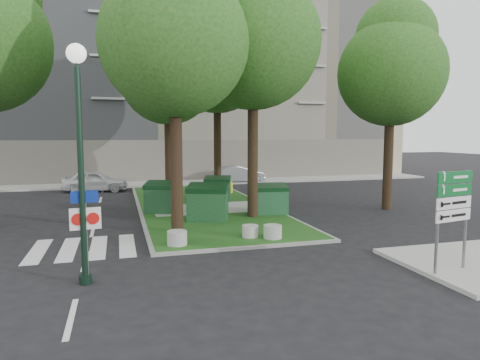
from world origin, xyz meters
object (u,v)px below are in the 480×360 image
object	(u,v)px
car_white	(95,181)
car_silver	(238,174)
tree_median_near_right	(255,28)
dumpster_a	(163,197)
dumpster_b	(208,203)
tree_median_near_left	(177,28)
bollard_mid	(250,231)
bollard_left	(177,238)
directional_sign	(453,205)
traffic_sign_pole	(85,220)
tree_median_mid	(169,67)
litter_bin	(230,187)
bollard_right	(273,232)
tree_street_right	(393,63)
dumpster_c	(218,189)
dumpster_d	(271,199)
tree_median_far	(218,53)
street_lamp	(80,136)

from	to	relation	value
car_white	car_silver	world-z (taller)	car_white
tree_median_near_right	dumpster_a	world-z (taller)	tree_median_near_right
dumpster_b	car_silver	xyz separation A→B (m)	(5.12, 13.56, -0.21)
tree_median_near_left	bollard_mid	world-z (taller)	tree_median_near_left
bollard_left	directional_sign	xyz separation A→B (m)	(6.46, -4.53, 1.50)
bollard_mid	traffic_sign_pole	distance (m)	6.03
dumpster_a	tree_median_mid	bearing A→B (deg)	93.79
tree_median_near_left	litter_bin	world-z (taller)	tree_median_near_left
bollard_right	litter_bin	size ratio (longest dim) A/B	0.94
tree_street_right	dumpster_c	distance (m)	10.67
dumpster_b	dumpster_d	size ratio (longest dim) A/B	1.25
tree_median_near_left	tree_street_right	size ratio (longest dim) A/B	1.05
tree_median_far	bollard_left	world-z (taller)	tree_median_far
directional_sign	dumpster_b	bearing A→B (deg)	108.76
tree_median_mid	dumpster_b	bearing A→B (deg)	-79.46
dumpster_a	dumpster_d	xyz separation A→B (m)	(4.61, -1.59, -0.04)
tree_street_right	dumpster_c	xyz separation A→B (m)	(-7.50, 4.32, -6.24)
dumpster_a	dumpster_b	size ratio (longest dim) A/B	0.93
tree_median_far	tree_street_right	distance (m)	9.85
tree_street_right	dumpster_a	distance (m)	12.45
tree_street_right	street_lamp	size ratio (longest dim) A/B	1.75
litter_bin	traffic_sign_pole	size ratio (longest dim) A/B	0.27
tree_median_mid	dumpster_a	bearing A→B (deg)	-105.56
litter_bin	car_white	size ratio (longest dim) A/B	0.17
tree_median_near_left	dumpster_b	xyz separation A→B (m)	(1.40, 1.67, -6.47)
dumpster_c	bollard_left	bearing A→B (deg)	-92.17
tree_median_mid	tree_median_far	world-z (taller)	tree_median_far
bollard_mid	car_white	size ratio (longest dim) A/B	0.14
tree_median_far	directional_sign	distance (m)	17.39
traffic_sign_pole	car_white	xyz separation A→B (m)	(-0.61, 17.60, -0.89)
tree_median_near_right	car_white	size ratio (longest dim) A/B	2.89
dumpster_b	litter_bin	size ratio (longest dim) A/B	2.92
bollard_left	street_lamp	distance (m)	4.92
bollard_left	litter_bin	world-z (taller)	litter_bin
car_white	car_silver	bearing A→B (deg)	-71.41
tree_street_right	car_silver	world-z (taller)	tree_street_right
tree_median_near_left	dumpster_d	xyz separation A→B (m)	(4.41, 2.40, -6.56)
dumpster_d	car_white	distance (m)	13.34
tree_median_near_left	bollard_mid	xyz separation A→B (m)	(2.22, -1.54, -7.00)
tree_median_near_left	car_white	bearing A→B (deg)	104.99
tree_median_mid	tree_median_near_left	bearing A→B (deg)	-94.40
litter_bin	car_silver	distance (m)	6.26
tree_median_near_right	bollard_left	xyz separation A→B (m)	(-3.85, -3.92, -7.64)
bollard_left	car_silver	xyz separation A→B (m)	(6.87, 17.15, 0.30)
tree_median_near_left	directional_sign	bearing A→B (deg)	-46.57
dumpster_c	tree_street_right	bearing A→B (deg)	-11.15
tree_median_near_right	dumpster_d	size ratio (longest dim) A/B	7.42
dumpster_a	car_silver	distance (m)	13.10
tree_median_far	bollard_mid	bearing A→B (deg)	-97.63
bollard_mid	dumpster_c	bearing A→B (deg)	84.69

